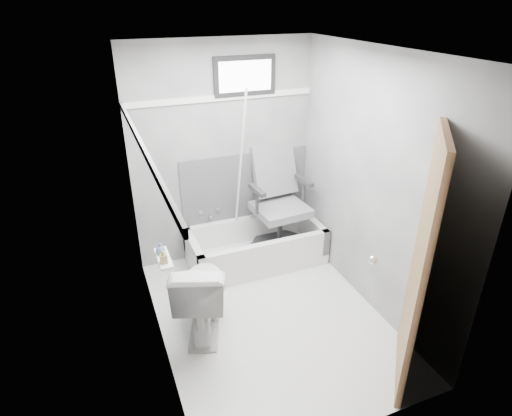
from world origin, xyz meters
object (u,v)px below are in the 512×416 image
bathtub (256,246)px  office_chair (281,202)px  soap_bottle_b (160,248)px  toilet (202,293)px  door (479,284)px  soap_bottle_a (163,257)px

bathtub → office_chair: (0.30, 0.02, 0.49)m
office_chair → soap_bottle_b: 1.75m
bathtub → toilet: 1.21m
bathtub → door: size_ratio=0.75×
door → soap_bottle_a: door is taller
office_chair → toilet: office_chair is taller
office_chair → door: door is taller
door → office_chair: bearing=101.3°
bathtub → toilet: toilet is taller
toilet → soap_bottle_a: soap_bottle_a is taller
door → soap_bottle_a: bearing=148.4°
soap_bottle_a → soap_bottle_b: bearing=90.0°
bathtub → soap_bottle_a: 1.73m
toilet → soap_bottle_b: 0.65m
bathtub → soap_bottle_a: (-1.17, -1.03, 0.76)m
door → soap_bottle_b: size_ratio=20.62×
door → soap_bottle_b: bearing=145.5°
office_chair → toilet: bearing=-147.8°
office_chair → toilet: 1.47m
toilet → door: door is taller
bathtub → soap_bottle_a: size_ratio=12.83×
soap_bottle_b → toilet: bearing=8.6°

